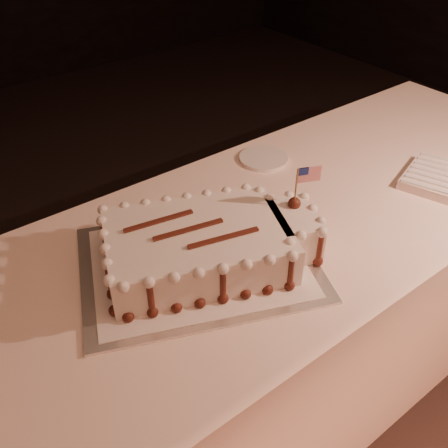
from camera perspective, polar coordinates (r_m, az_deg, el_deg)
banquet_table at (r=1.63m, az=4.01°, el=-10.67°), size 2.40×0.80×0.75m
cake_board at (r=1.24m, az=-2.93°, el=-4.56°), size 0.69×0.62×0.01m
doily at (r=1.24m, az=-2.94°, el=-4.39°), size 0.62×0.56×0.00m
sheet_cake at (r=1.21m, az=-1.61°, el=-2.29°), size 0.57×0.44×0.22m
napkin_stack at (r=1.68m, az=22.78°, el=4.98°), size 0.25×0.21×0.03m
side_plate at (r=1.67m, az=4.55°, el=7.47°), size 0.16×0.16×0.01m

